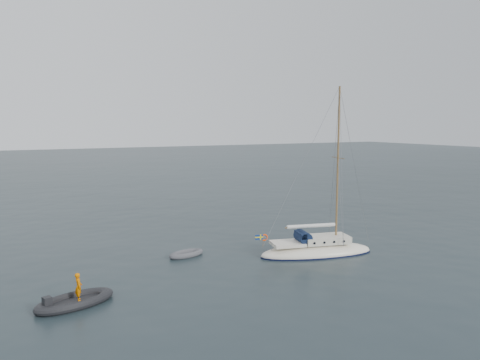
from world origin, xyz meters
TOP-DOWN VIEW (x-y plane):
  - ground at (0.00, 0.00)m, footprint 300.00×300.00m
  - sailboat at (2.64, -1.16)m, footprint 8.61×2.58m
  - dinghy at (-5.65, 2.73)m, footprint 2.70×1.22m
  - rib at (-13.89, -2.88)m, footprint 4.18×1.90m

SIDE VIEW (x-z plane):
  - ground at x=0.00m, z-range 0.00..0.00m
  - dinghy at x=-5.65m, z-range -0.02..0.36m
  - rib at x=-13.89m, z-range -0.57..1.09m
  - sailboat at x=2.64m, z-range -5.20..7.06m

